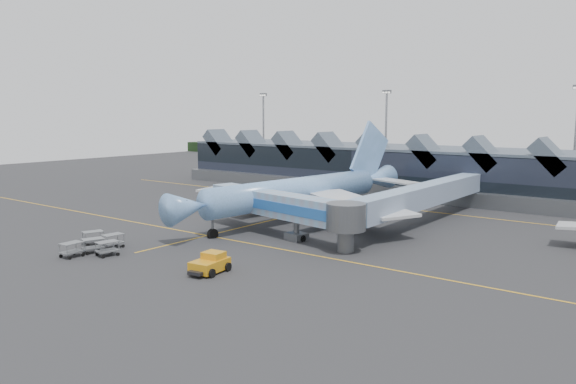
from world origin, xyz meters
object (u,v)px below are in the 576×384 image
Objects in this scene: jet_bridge at (290,208)px; pushback_tug at (210,264)px; fuel_truck at (231,199)px; main_airliner at (302,191)px.

jet_bridge is 5.57× the size of pushback_tug.
jet_bridge reaches higher than fuel_truck.
jet_bridge is 18.31m from pushback_tug.
fuel_truck reaches higher than pushback_tug.
jet_bridge is 25.17m from fuel_truck.
main_airliner is 4.90× the size of fuel_truck.
main_airliner reaches higher than fuel_truck.
jet_bridge is (6.55, -11.82, -0.44)m from main_airliner.
fuel_truck is (-21.98, 12.06, -2.29)m from jet_bridge.
main_airliner is 13.52m from jet_bridge.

